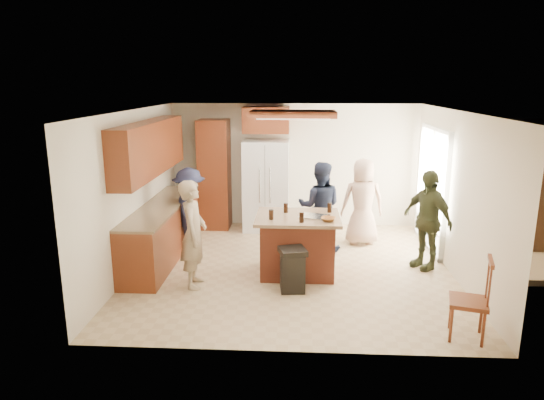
# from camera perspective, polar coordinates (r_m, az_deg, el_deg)

# --- Properties ---
(room_shell) EXTENTS (8.00, 5.20, 5.00)m
(room_shell) POSITION_cam_1_polar(r_m,az_deg,el_deg) (10.15, 28.04, 0.44)
(room_shell) COLOR tan
(room_shell) RESTS_ON ground
(person_front_left) EXTENTS (0.46, 0.60, 1.58)m
(person_front_left) POSITION_cam_1_polar(r_m,az_deg,el_deg) (7.07, -9.23, -3.97)
(person_front_left) COLOR #9D886C
(person_front_left) RESTS_ON ground
(person_behind_left) EXTENTS (0.80, 0.53, 1.58)m
(person_behind_left) POSITION_cam_1_polar(r_m,az_deg,el_deg) (8.54, 5.64, -0.77)
(person_behind_left) COLOR #1A2034
(person_behind_left) RESTS_ON ground
(person_behind_right) EXTENTS (0.81, 0.56, 1.59)m
(person_behind_right) POSITION_cam_1_polar(r_m,az_deg,el_deg) (8.97, 10.61, -0.19)
(person_behind_right) COLOR tan
(person_behind_right) RESTS_ON ground
(person_side_right) EXTENTS (0.92, 1.04, 1.60)m
(person_side_right) POSITION_cam_1_polar(r_m,az_deg,el_deg) (8.05, 17.76, -2.21)
(person_side_right) COLOR #353B22
(person_side_right) RESTS_ON ground
(person_counter) EXTENTS (0.64, 1.04, 1.50)m
(person_counter) POSITION_cam_1_polar(r_m,az_deg,el_deg) (8.49, -9.66, -1.26)
(person_counter) COLOR #1B1E37
(person_counter) RESTS_ON ground
(left_cabinetry) EXTENTS (0.64, 3.00, 2.30)m
(left_cabinetry) POSITION_cam_1_polar(r_m,az_deg,el_deg) (8.31, -13.23, -0.30)
(left_cabinetry) COLOR maroon
(left_cabinetry) RESTS_ON ground
(back_wall_units) EXTENTS (1.80, 0.60, 2.45)m
(back_wall_units) POSITION_cam_1_polar(r_m,az_deg,el_deg) (9.76, -5.27, 4.60)
(back_wall_units) COLOR maroon
(back_wall_units) RESTS_ON ground
(refrigerator) EXTENTS (0.90, 0.76, 1.80)m
(refrigerator) POSITION_cam_1_polar(r_m,az_deg,el_deg) (9.69, -0.69, 1.70)
(refrigerator) COLOR white
(refrigerator) RESTS_ON ground
(kitchen_island) EXTENTS (1.28, 1.03, 0.93)m
(kitchen_island) POSITION_cam_1_polar(r_m,az_deg,el_deg) (7.53, 3.01, -5.22)
(kitchen_island) COLOR #9A3F27
(kitchen_island) RESTS_ON ground
(island_items) EXTENTS (1.01, 0.65, 0.15)m
(island_items) POSITION_cam_1_polar(r_m,az_deg,el_deg) (7.29, 4.77, -1.83)
(island_items) COLOR silver
(island_items) RESTS_ON kitchen_island
(trash_bin) EXTENTS (0.45, 0.45, 0.63)m
(trash_bin) POSITION_cam_1_polar(r_m,az_deg,el_deg) (6.98, 2.42, -8.14)
(trash_bin) COLOR black
(trash_bin) RESTS_ON ground
(spindle_chair) EXTENTS (0.52, 0.52, 0.99)m
(spindle_chair) POSITION_cam_1_polar(r_m,az_deg,el_deg) (6.14, 22.30, -11.03)
(spindle_chair) COLOR maroon
(spindle_chair) RESTS_ON ground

